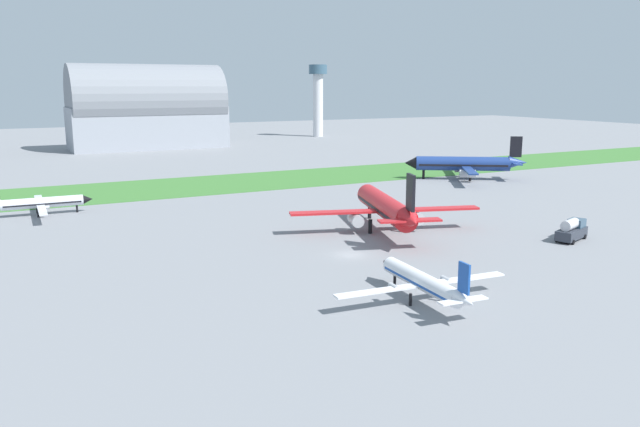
% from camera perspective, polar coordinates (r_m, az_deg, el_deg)
% --- Properties ---
extents(ground_plane, '(600.00, 600.00, 0.00)m').
position_cam_1_polar(ground_plane, '(85.08, 2.76, -3.75)').
color(ground_plane, gray).
extents(grass_taxiway_strip, '(360.00, 28.00, 0.08)m').
position_cam_1_polar(grass_taxiway_strip, '(146.54, -10.71, 2.53)').
color(grass_taxiway_strip, '#3D7533').
rests_on(grass_taxiway_strip, ground_plane).
extents(airplane_midfield_jet, '(29.27, 28.98, 10.62)m').
position_cam_1_polar(airplane_midfield_jet, '(98.32, 5.96, 0.56)').
color(airplane_midfield_jet, red).
rests_on(airplane_midfield_jet, ground_plane).
extents(airplane_taxiing_turboprop, '(17.45, 20.40, 6.11)m').
position_cam_1_polar(airplane_taxiing_turboprop, '(120.70, -23.92, 0.90)').
color(airplane_taxiing_turboprop, silver).
rests_on(airplane_taxiing_turboprop, ground_plane).
extents(airplane_foreground_turboprop, '(20.22, 17.33, 6.05)m').
position_cam_1_polar(airplane_foreground_turboprop, '(67.33, 9.28, -6.07)').
color(airplane_foreground_turboprop, white).
rests_on(airplane_foreground_turboprop, ground_plane).
extents(airplane_parked_jet_far, '(26.06, 26.02, 10.48)m').
position_cam_1_polar(airplane_parked_jet_far, '(156.50, 12.95, 4.38)').
color(airplane_parked_jet_far, navy).
rests_on(airplane_parked_jet_far, ground_plane).
extents(fuel_truck_near_gate, '(6.93, 4.50, 3.29)m').
position_cam_1_polar(fuel_truck_near_gate, '(99.64, 21.77, -1.38)').
color(fuel_truck_near_gate, '#2D333D').
rests_on(fuel_truck_near_gate, ground_plane).
extents(hangar_distant, '(53.90, 25.33, 29.81)m').
position_cam_1_polar(hangar_distant, '(238.49, -15.33, 9.01)').
color(hangar_distant, '#9399A3').
rests_on(hangar_distant, ground_plane).
extents(control_tower, '(8.00, 8.00, 31.21)m').
position_cam_1_polar(control_tower, '(282.97, -0.18, 10.75)').
color(control_tower, silver).
rests_on(control_tower, ground_plane).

